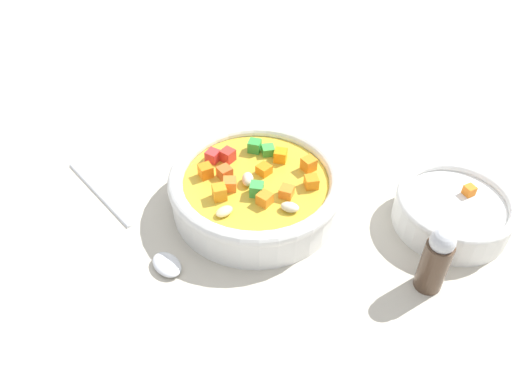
# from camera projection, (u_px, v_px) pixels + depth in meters

# --- Properties ---
(ground_plane) EXTENTS (1.40, 1.40, 0.02)m
(ground_plane) POSITION_uv_depth(u_px,v_px,m) (256.00, 212.00, 0.60)
(ground_plane) COLOR #BAB2A0
(soup_bowl_main) EXTENTS (0.19, 0.19, 0.06)m
(soup_bowl_main) POSITION_uv_depth(u_px,v_px,m) (256.00, 189.00, 0.57)
(soup_bowl_main) COLOR white
(soup_bowl_main) RESTS_ON ground_plane
(spoon) EXTENTS (0.16, 0.19, 0.01)m
(spoon) POSITION_uv_depth(u_px,v_px,m) (137.00, 233.00, 0.55)
(spoon) COLOR silver
(spoon) RESTS_ON ground_plane
(side_bowl_small) EXTENTS (0.13, 0.13, 0.04)m
(side_bowl_small) POSITION_uv_depth(u_px,v_px,m) (453.00, 210.00, 0.56)
(side_bowl_small) COLOR white
(side_bowl_small) RESTS_ON ground_plane
(pepper_shaker) EXTENTS (0.03, 0.03, 0.08)m
(pepper_shaker) POSITION_uv_depth(u_px,v_px,m) (436.00, 260.00, 0.48)
(pepper_shaker) COLOR #4C3828
(pepper_shaker) RESTS_ON ground_plane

